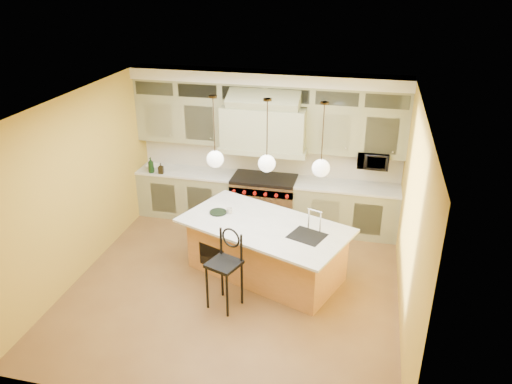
% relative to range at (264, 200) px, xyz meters
% --- Properties ---
extents(floor, '(5.00, 5.00, 0.00)m').
position_rel_range_xyz_m(floor, '(0.00, -2.14, -0.49)').
color(floor, brown).
rests_on(floor, ground).
extents(ceiling, '(5.00, 5.00, 0.00)m').
position_rel_range_xyz_m(ceiling, '(0.00, -2.14, 2.41)').
color(ceiling, white).
rests_on(ceiling, wall_back).
extents(wall_back, '(5.00, 0.00, 5.00)m').
position_rel_range_xyz_m(wall_back, '(0.00, 0.36, 0.96)').
color(wall_back, gold).
rests_on(wall_back, ground).
extents(wall_front, '(5.00, 0.00, 5.00)m').
position_rel_range_xyz_m(wall_front, '(0.00, -4.64, 0.96)').
color(wall_front, gold).
rests_on(wall_front, ground).
extents(wall_left, '(0.00, 5.00, 5.00)m').
position_rel_range_xyz_m(wall_left, '(-2.50, -2.14, 0.96)').
color(wall_left, gold).
rests_on(wall_left, ground).
extents(wall_right, '(0.00, 5.00, 5.00)m').
position_rel_range_xyz_m(wall_right, '(2.50, -2.14, 0.96)').
color(wall_right, gold).
rests_on(wall_right, ground).
extents(back_cabinetry, '(5.00, 0.77, 2.90)m').
position_rel_range_xyz_m(back_cabinetry, '(0.00, 0.09, 0.94)').
color(back_cabinetry, gray).
rests_on(back_cabinetry, floor).
extents(range, '(1.20, 0.74, 0.96)m').
position_rel_range_xyz_m(range, '(0.00, 0.00, 0.00)').
color(range, silver).
rests_on(range, floor).
extents(kitchen_island, '(2.91, 2.21, 1.35)m').
position_rel_range_xyz_m(kitchen_island, '(0.40, -1.70, -0.01)').
color(kitchen_island, '#AE753D').
rests_on(kitchen_island, floor).
extents(counter_stool, '(0.55, 0.55, 1.21)m').
position_rel_range_xyz_m(counter_stool, '(0.01, -2.64, 0.21)').
color(counter_stool, black).
rests_on(counter_stool, floor).
extents(microwave, '(0.54, 0.37, 0.30)m').
position_rel_range_xyz_m(microwave, '(1.95, 0.11, 0.96)').
color(microwave, black).
rests_on(microwave, back_cabinetry).
extents(oil_bottle_a, '(0.13, 0.14, 0.31)m').
position_rel_range_xyz_m(oil_bottle_a, '(-2.18, -0.22, 0.61)').
color(oil_bottle_a, black).
rests_on(oil_bottle_a, back_cabinetry).
extents(oil_bottle_b, '(0.11, 0.11, 0.21)m').
position_rel_range_xyz_m(oil_bottle_b, '(-1.98, -0.22, 0.56)').
color(oil_bottle_b, black).
rests_on(oil_bottle_b, back_cabinetry).
extents(fruit_bowl, '(0.29, 0.29, 0.06)m').
position_rel_range_xyz_m(fruit_bowl, '(-2.24, 0.01, 0.49)').
color(fruit_bowl, white).
rests_on(fruit_bowl, back_cabinetry).
extents(cup, '(0.11, 0.11, 0.09)m').
position_rel_range_xyz_m(cup, '(-0.25, -1.50, 0.48)').
color(cup, silver).
rests_on(cup, kitchen_island).
extents(pendant_left, '(0.26, 0.26, 1.11)m').
position_rel_range_xyz_m(pendant_left, '(-0.40, -1.69, 1.46)').
color(pendant_left, '#2D2319').
rests_on(pendant_left, ceiling).
extents(pendant_center, '(0.26, 0.26, 1.11)m').
position_rel_range_xyz_m(pendant_center, '(0.40, -1.69, 1.46)').
color(pendant_center, '#2D2319').
rests_on(pendant_center, ceiling).
extents(pendant_right, '(0.26, 0.26, 1.11)m').
position_rel_range_xyz_m(pendant_right, '(1.20, -1.69, 1.46)').
color(pendant_right, '#2D2319').
rests_on(pendant_right, ceiling).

